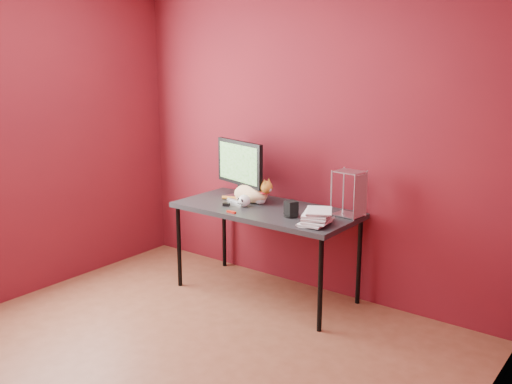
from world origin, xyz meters
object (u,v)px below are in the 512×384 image
Objects in this scene: cat at (252,193)px; speaker at (291,209)px; monitor at (240,167)px; book_stack at (307,140)px; skull_mug at (244,201)px; desk at (266,214)px.

speaker is at bearing -13.64° from cat.
monitor reaches higher than speaker.
cat is at bearing 160.56° from book_stack.
monitor is 0.93m from book_stack.
monitor is 5.45× the size of skull_mug.
skull_mug is at bearing -152.15° from desk.
skull_mug is 0.84× the size of speaker.
monitor is (-0.34, 0.09, 0.33)m from desk.
monitor is at bearing 146.29° from skull_mug.
book_stack is at bearing 1.98° from speaker.
monitor is at bearing 165.32° from desk.
desk is 0.84m from book_stack.
cat is at bearing -174.69° from speaker.
speaker is at bearing -1.17° from monitor.
desk is 0.48m from monitor.
monitor is at bearing 162.46° from book_stack.
cat reaches higher than speaker.
cat is 0.40× the size of book_stack.
cat is (0.14, -0.02, -0.20)m from monitor.
skull_mug is (0.18, -0.17, -0.23)m from monitor.
desk is 0.21m from skull_mug.
desk is 0.25m from cat.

